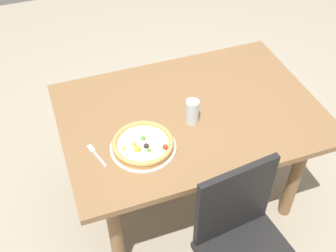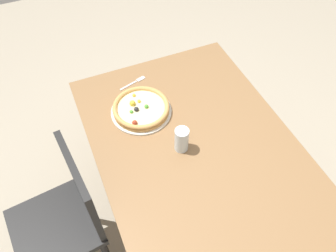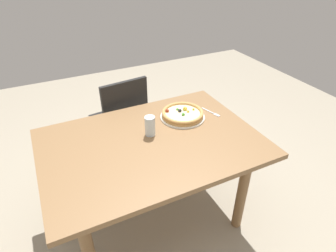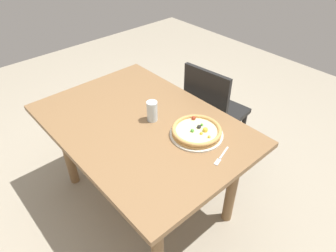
{
  "view_description": "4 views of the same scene",
  "coord_description": "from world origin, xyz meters",
  "px_view_note": "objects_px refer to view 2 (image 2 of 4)",
  "views": [
    {
      "loc": [
        -0.66,
        -1.5,
        2.18
      ],
      "look_at": [
        -0.16,
        -0.08,
        0.74
      ],
      "focal_mm": 44.83,
      "sensor_mm": 36.0,
      "label": 1
    },
    {
      "loc": [
        0.8,
        -0.49,
        2.04
      ],
      "look_at": [
        -0.16,
        -0.08,
        0.74
      ],
      "focal_mm": 35.87,
      "sensor_mm": 36.0,
      "label": 2
    },
    {
      "loc": [
        0.54,
        1.34,
        1.77
      ],
      "look_at": [
        -0.16,
        -0.08,
        0.74
      ],
      "focal_mm": 30.45,
      "sensor_mm": 36.0,
      "label": 3
    },
    {
      "loc": [
        -1.24,
        0.88,
        1.86
      ],
      "look_at": [
        -0.16,
        -0.08,
        0.74
      ],
      "focal_mm": 32.51,
      "sensor_mm": 36.0,
      "label": 4
    }
  ],
  "objects_px": {
    "dining_table": "(195,158)",
    "chair_near": "(66,217)",
    "plate": "(141,111)",
    "fork": "(135,82)",
    "drinking_glass": "(182,140)",
    "pizza": "(141,108)"
  },
  "relations": [
    {
      "from": "fork",
      "to": "drinking_glass",
      "type": "bearing_deg",
      "value": -100.03
    },
    {
      "from": "plate",
      "to": "dining_table",
      "type": "bearing_deg",
      "value": 28.47
    },
    {
      "from": "plate",
      "to": "fork",
      "type": "distance_m",
      "value": 0.23
    },
    {
      "from": "plate",
      "to": "drinking_glass",
      "type": "relative_size",
      "value": 2.4
    },
    {
      "from": "pizza",
      "to": "fork",
      "type": "distance_m",
      "value": 0.23
    },
    {
      "from": "dining_table",
      "to": "plate",
      "type": "height_order",
      "value": "plate"
    },
    {
      "from": "fork",
      "to": "pizza",
      "type": "bearing_deg",
      "value": -116.85
    },
    {
      "from": "pizza",
      "to": "fork",
      "type": "height_order",
      "value": "pizza"
    },
    {
      "from": "chair_near",
      "to": "drinking_glass",
      "type": "relative_size",
      "value": 6.75
    },
    {
      "from": "chair_near",
      "to": "fork",
      "type": "distance_m",
      "value": 0.8
    },
    {
      "from": "fork",
      "to": "drinking_glass",
      "type": "distance_m",
      "value": 0.52
    },
    {
      "from": "drinking_glass",
      "to": "plate",
      "type": "bearing_deg",
      "value": -161.45
    },
    {
      "from": "chair_near",
      "to": "plate",
      "type": "height_order",
      "value": "chair_near"
    },
    {
      "from": "chair_near",
      "to": "drinking_glass",
      "type": "bearing_deg",
      "value": -95.24
    },
    {
      "from": "pizza",
      "to": "plate",
      "type": "bearing_deg",
      "value": 94.84
    },
    {
      "from": "chair_near",
      "to": "plate",
      "type": "distance_m",
      "value": 0.64
    },
    {
      "from": "dining_table",
      "to": "chair_near",
      "type": "distance_m",
      "value": 0.7
    },
    {
      "from": "plate",
      "to": "drinking_glass",
      "type": "xyz_separation_m",
      "value": [
        0.29,
        0.1,
        0.06
      ]
    },
    {
      "from": "plate",
      "to": "drinking_glass",
      "type": "height_order",
      "value": "drinking_glass"
    },
    {
      "from": "dining_table",
      "to": "fork",
      "type": "xyz_separation_m",
      "value": [
        -0.54,
        -0.13,
        0.1
      ]
    },
    {
      "from": "dining_table",
      "to": "chair_near",
      "type": "xyz_separation_m",
      "value": [
        -0.01,
        -0.69,
        -0.13
      ]
    },
    {
      "from": "chair_near",
      "to": "fork",
      "type": "bearing_deg",
      "value": -53.32
    }
  ]
}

